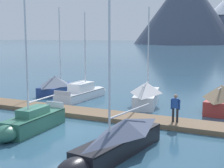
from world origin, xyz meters
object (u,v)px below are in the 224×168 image
at_px(sailboat_outer_slip, 117,140).
at_px(sailboat_end_of_dock, 223,98).
at_px(sailboat_mid_dock_port, 83,92).
at_px(sailboat_mid_dock_starboard, 30,122).
at_px(sailboat_second_berth, 58,85).
at_px(person_on_dock, 175,106).
at_px(sailboat_far_berth, 147,93).

bearing_deg(sailboat_outer_slip, sailboat_end_of_dock, 78.49).
bearing_deg(sailboat_mid_dock_port, sailboat_outer_slip, -50.07).
bearing_deg(sailboat_mid_dock_starboard, sailboat_outer_slip, -8.96).
distance_m(sailboat_mid_dock_starboard, sailboat_end_of_dock, 13.97).
distance_m(sailboat_second_berth, sailboat_mid_dock_port, 3.66).
bearing_deg(sailboat_second_berth, sailboat_mid_dock_port, -14.98).
bearing_deg(sailboat_second_berth, person_on_dock, -23.91).
bearing_deg(sailboat_mid_dock_port, sailboat_end_of_dock, 4.19).
relative_size(sailboat_mid_dock_port, sailboat_end_of_dock, 0.85).
distance_m(sailboat_mid_dock_port, sailboat_mid_dock_starboard, 10.63).
distance_m(sailboat_mid_dock_port, person_on_dock, 11.31).
height_order(sailboat_far_berth, person_on_dock, sailboat_far_berth).
bearing_deg(sailboat_outer_slip, person_on_dock, 82.73).
relative_size(sailboat_mid_dock_starboard, sailboat_far_berth, 1.19).
xyz_separation_m(sailboat_mid_dock_port, sailboat_far_berth, (5.98, 0.28, 0.37)).
bearing_deg(sailboat_mid_dock_starboard, sailboat_second_berth, 121.06).
height_order(sailboat_outer_slip, person_on_dock, sailboat_outer_slip).
relative_size(sailboat_mid_dock_port, sailboat_mid_dock_starboard, 0.81).
bearing_deg(sailboat_second_berth, sailboat_end_of_dock, -0.30).
bearing_deg(sailboat_far_berth, sailboat_mid_dock_port, -177.35).
relative_size(sailboat_mid_dock_port, person_on_dock, 4.43).
xyz_separation_m(sailboat_second_berth, sailboat_far_berth, (9.50, -0.67, 0.10)).
bearing_deg(person_on_dock, sailboat_mid_dock_port, 153.21).
xyz_separation_m(sailboat_end_of_dock, person_on_dock, (-1.67, -5.95, 0.33)).
distance_m(sailboat_mid_dock_starboard, sailboat_outer_slip, 6.23).
height_order(sailboat_mid_dock_port, sailboat_end_of_dock, sailboat_end_of_dock).
height_order(sailboat_mid_dock_starboard, sailboat_outer_slip, sailboat_mid_dock_starboard).
bearing_deg(sailboat_far_berth, sailboat_second_berth, 176.00).
bearing_deg(sailboat_far_berth, sailboat_end_of_dock, 5.79).
xyz_separation_m(sailboat_second_berth, person_on_dock, (13.60, -6.03, 0.46)).
xyz_separation_m(sailboat_mid_dock_port, sailboat_mid_dock_starboard, (3.16, -10.15, 0.06)).
bearing_deg(sailboat_mid_dock_port, sailboat_far_berth, 2.65).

